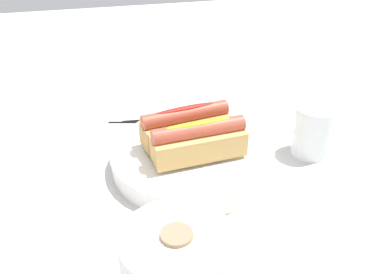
# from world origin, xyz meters

# --- Properties ---
(ground_plane) EXTENTS (2.40, 2.40, 0.00)m
(ground_plane) POSITION_xyz_m (0.00, 0.00, 0.00)
(ground_plane) COLOR beige
(serving_bowl) EXTENTS (0.27, 0.27, 0.04)m
(serving_bowl) POSITION_xyz_m (0.01, -0.01, 0.02)
(serving_bowl) COLOR white
(serving_bowl) RESTS_ON ground_plane
(hotdog_front) EXTENTS (0.16, 0.07, 0.06)m
(hotdog_front) POSITION_xyz_m (0.01, -0.04, 0.06)
(hotdog_front) COLOR tan
(hotdog_front) RESTS_ON serving_bowl
(hotdog_back) EXTENTS (0.15, 0.06, 0.06)m
(hotdog_back) POSITION_xyz_m (0.01, 0.01, 0.06)
(hotdog_back) COLOR tan
(hotdog_back) RESTS_ON serving_bowl
(water_glass) EXTENTS (0.07, 0.07, 0.09)m
(water_glass) POSITION_xyz_m (-0.20, -0.00, 0.04)
(water_glass) COLOR white
(water_glass) RESTS_ON ground_plane
(chopstick_near) EXTENTS (0.21, 0.06, 0.01)m
(chopstick_near) POSITION_xyz_m (0.03, -0.18, 0.00)
(chopstick_near) COLOR black
(chopstick_near) RESTS_ON ground_plane
(chopstick_far) EXTENTS (0.22, 0.03, 0.01)m
(chopstick_far) POSITION_xyz_m (0.00, -0.19, 0.00)
(chopstick_far) COLOR black
(chopstick_far) RESTS_ON ground_plane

